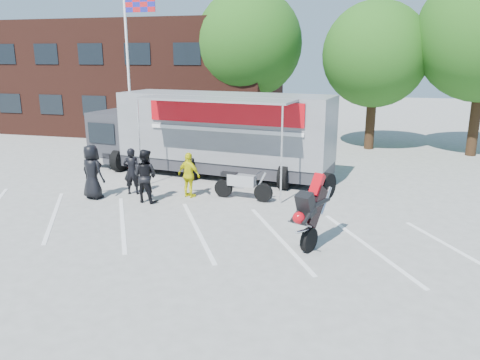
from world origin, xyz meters
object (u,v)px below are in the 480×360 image
at_px(flagpole, 132,52).
at_px(spectator_hivis, 189,175).
at_px(transporter_truck, 215,175).
at_px(stunt_bike_rider, 322,243).
at_px(tree_mid, 375,55).
at_px(spectator_leather_c, 145,176).
at_px(spectator_leather_a, 92,172).
at_px(spectator_leather_b, 132,171).
at_px(parked_motorcycle, 243,199).
at_px(tree_left, 249,44).

height_order(flagpole, spectator_hivis, flagpole).
bearing_deg(transporter_truck, stunt_bike_rider, -44.14).
height_order(tree_mid, spectator_leather_c, tree_mid).
xyz_separation_m(transporter_truck, spectator_leather_a, (-3.07, -4.34, 0.96)).
height_order(stunt_bike_rider, spectator_leather_c, spectator_leather_c).
distance_m(stunt_bike_rider, spectator_leather_b, 7.73).
height_order(tree_mid, transporter_truck, tree_mid).
relative_size(tree_mid, spectator_leather_c, 4.17).
height_order(transporter_truck, spectator_hivis, transporter_truck).
height_order(parked_motorcycle, spectator_leather_c, spectator_leather_c).
distance_m(tree_left, transporter_truck, 10.32).
distance_m(flagpole, spectator_leather_b, 8.03).
distance_m(tree_mid, transporter_truck, 11.10).
relative_size(spectator_leather_a, spectator_hivis, 1.19).
relative_size(transporter_truck, spectator_leather_b, 6.29).
height_order(tree_left, transporter_truck, tree_left).
relative_size(flagpole, stunt_bike_rider, 3.71).
bearing_deg(parked_motorcycle, tree_left, 20.73).
bearing_deg(stunt_bike_rider, spectator_leather_c, -176.42).
relative_size(flagpole, tree_mid, 1.04).
height_order(flagpole, tree_mid, flagpole).
relative_size(tree_mid, spectator_leather_b, 4.50).
relative_size(spectator_leather_b, spectator_leather_c, 0.93).
xyz_separation_m(tree_left, spectator_hivis, (0.83, -12.00, -4.76)).
xyz_separation_m(tree_left, spectator_leather_b, (-1.30, -12.18, -4.71)).
xyz_separation_m(parked_motorcycle, spectator_leather_b, (-4.05, -0.38, 0.85)).
relative_size(tree_left, stunt_bike_rider, 4.01).
relative_size(parked_motorcycle, spectator_leather_a, 1.15).
xyz_separation_m(spectator_leather_a, spectator_leather_b, (1.09, 0.83, -0.11)).
bearing_deg(flagpole, parked_motorcycle, -39.67).
xyz_separation_m(tree_mid, spectator_leather_a, (-9.39, -12.01, -3.99)).
relative_size(transporter_truck, stunt_bike_rider, 4.98).
bearing_deg(spectator_hivis, parked_motorcycle, -155.22).
bearing_deg(spectator_leather_b, spectator_hivis, 172.38).
bearing_deg(flagpole, tree_mid, 23.97).
bearing_deg(stunt_bike_rider, spectator_leather_b, -179.38).
distance_m(tree_mid, spectator_leather_b, 14.51).
relative_size(tree_left, spectator_leather_b, 5.07).
distance_m(flagpole, spectator_leather_c, 8.92).
height_order(tree_left, spectator_hivis, tree_left).
bearing_deg(spectator_leather_a, flagpole, -57.91).
bearing_deg(spectator_hivis, spectator_leather_c, 54.81).
bearing_deg(tree_mid, parked_motorcycle, -111.50).
xyz_separation_m(flagpole, tree_mid, (11.24, 5.00, -0.11)).
bearing_deg(stunt_bike_rider, transporter_truck, 151.49).
xyz_separation_m(tree_mid, parked_motorcycle, (-4.25, -10.80, -4.94)).
relative_size(flagpole, spectator_hivis, 4.97).
bearing_deg(parked_motorcycle, flagpole, 57.96).
xyz_separation_m(tree_mid, spectator_hivis, (-6.17, -11.00, -4.14)).
height_order(tree_mid, parked_motorcycle, tree_mid).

